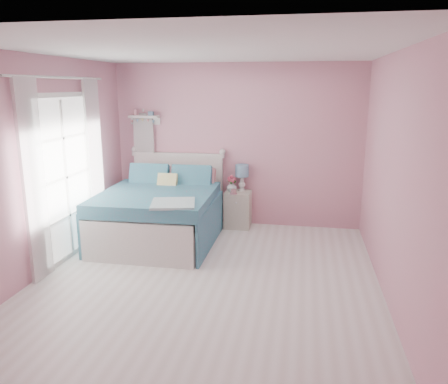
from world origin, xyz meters
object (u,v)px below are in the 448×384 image
(bed, at_px, (161,213))
(vase, at_px, (232,186))
(nightstand, at_px, (238,209))
(teacup, at_px, (234,192))
(table_lamp, at_px, (242,173))

(bed, height_order, vase, bed)
(nightstand, bearing_deg, teacup, -108.53)
(bed, relative_size, vase, 12.00)
(nightstand, xyz_separation_m, vase, (-0.11, 0.00, 0.38))
(teacup, bearing_deg, bed, -147.08)
(nightstand, xyz_separation_m, table_lamp, (0.05, 0.10, 0.59))
(nightstand, height_order, vase, vase)
(table_lamp, bearing_deg, bed, -140.79)
(teacup, bearing_deg, table_lamp, 68.49)
(nightstand, bearing_deg, bed, -142.78)
(vase, bearing_deg, table_lamp, 31.59)
(table_lamp, distance_m, vase, 0.28)
(bed, bearing_deg, vase, 38.93)
(nightstand, bearing_deg, vase, 178.83)
(vase, xyz_separation_m, teacup, (0.06, -0.15, -0.05))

